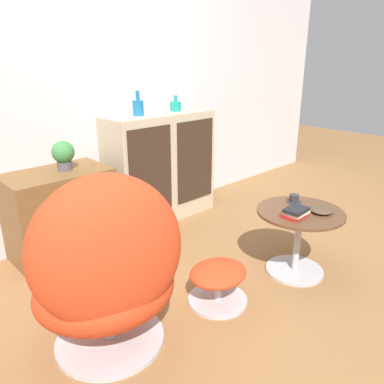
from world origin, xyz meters
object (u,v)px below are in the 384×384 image
object	(u,v)px
tv_console	(61,214)
bowl	(321,210)
egg_chair	(107,272)
ottoman	(218,279)
vase_inner_left	(176,106)
sideboard	(161,167)
potted_plant	(63,154)
teacup	(294,199)
vase_leftmost	(138,107)
coffee_table	(298,234)
book_stack	(296,212)

from	to	relation	value
tv_console	bowl	world-z (taller)	tv_console
egg_chair	bowl	bearing A→B (deg)	-14.26
ottoman	vase_inner_left	distance (m)	1.69
tv_console	sideboard	bearing A→B (deg)	1.90
sideboard	potted_plant	xyz separation A→B (m)	(-0.90, -0.03, 0.28)
ottoman	bowl	world-z (taller)	bowl
sideboard	tv_console	bearing A→B (deg)	-178.10
tv_console	potted_plant	size ratio (longest dim) A/B	3.45
vase_inner_left	potted_plant	world-z (taller)	vase_inner_left
egg_chair	teacup	size ratio (longest dim) A/B	9.52
bowl	egg_chair	bearing A→B (deg)	165.74
ottoman	sideboard	bearing A→B (deg)	64.80
vase_inner_left	potted_plant	bearing A→B (deg)	-178.13
sideboard	vase_leftmost	world-z (taller)	vase_leftmost
tv_console	egg_chair	distance (m)	1.15
ottoman	teacup	distance (m)	0.80
egg_chair	sideboard	bearing A→B (deg)	42.20
coffee_table	teacup	distance (m)	0.24
vase_leftmost	bowl	distance (m)	1.62
vase_leftmost	teacup	xyz separation A→B (m)	(0.37, -1.27, -0.54)
sideboard	teacup	distance (m)	1.27
sideboard	vase_inner_left	world-z (taller)	vase_inner_left
vase_inner_left	book_stack	world-z (taller)	vase_inner_left
ottoman	tv_console	bearing A→B (deg)	107.92
teacup	egg_chair	bearing A→B (deg)	174.94
vase_leftmost	vase_inner_left	xyz separation A→B (m)	(0.40, 0.00, -0.02)
egg_chair	vase_inner_left	distance (m)	1.92
sideboard	egg_chair	world-z (taller)	egg_chair
sideboard	book_stack	world-z (taller)	sideboard
bowl	vase_inner_left	bearing A→B (deg)	87.20
ottoman	potted_plant	world-z (taller)	potted_plant
ottoman	book_stack	distance (m)	0.64
teacup	vase_inner_left	bearing A→B (deg)	88.39
egg_chair	coffee_table	distance (m)	1.34
coffee_table	teacup	bearing A→B (deg)	47.95
teacup	book_stack	size ratio (longest dim) A/B	0.61
egg_chair	teacup	xyz separation A→B (m)	(1.41, -0.12, 0.03)
teacup	book_stack	distance (m)	0.26
sideboard	potted_plant	bearing A→B (deg)	-177.98
egg_chair	coffee_table	size ratio (longest dim) A/B	1.70
bowl	tv_console	bearing A→B (deg)	126.87
tv_console	vase_leftmost	xyz separation A→B (m)	(0.76, 0.04, 0.70)
tv_console	bowl	xyz separation A→B (m)	(1.09, -1.45, 0.15)
sideboard	vase_inner_left	bearing A→B (deg)	1.16
potted_plant	coffee_table	bearing A→B (deg)	-54.76
vase_inner_left	bowl	bearing A→B (deg)	-92.80
egg_chair	vase_leftmost	size ratio (longest dim) A/B	4.83
egg_chair	potted_plant	distance (m)	1.20
teacup	tv_console	bearing A→B (deg)	132.52
vase_leftmost	tv_console	bearing A→B (deg)	-177.28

